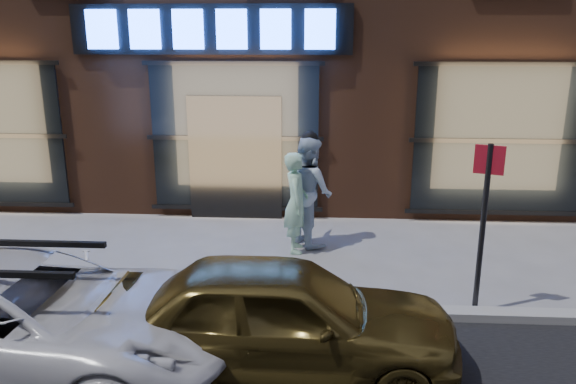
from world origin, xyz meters
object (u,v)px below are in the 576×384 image
man_cap (309,191)px  white_suv (23,318)px  gold_sedan (282,316)px  sign_post (484,214)px  man_bowtie (296,203)px

man_cap → white_suv: (-2.93, -4.07, -0.30)m
man_cap → gold_sedan: bearing=146.9°
gold_sedan → sign_post: bearing=-58.9°
man_cap → sign_post: size_ratio=0.84×
gold_sedan → sign_post: sign_post is taller
man_bowtie → white_suv: (-2.72, -3.68, -0.20)m
gold_sedan → man_cap: bearing=-2.5°
white_suv → sign_post: size_ratio=2.04×
man_bowtie → sign_post: size_ratio=0.75×
gold_sedan → sign_post: size_ratio=1.66×
man_cap → white_suv: size_ratio=0.41×
gold_sedan → white_suv: bearing=94.6°
man_cap → sign_post: 3.33m
man_bowtie → man_cap: 0.45m
white_suv → gold_sedan: (2.73, 0.20, -0.00)m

